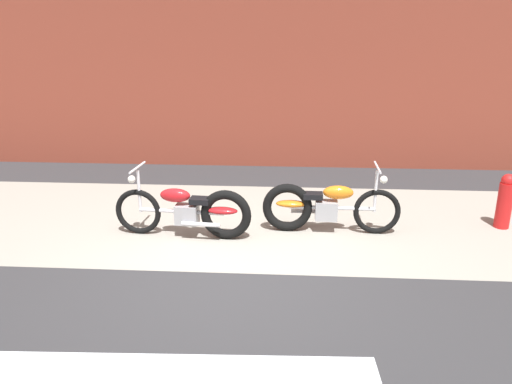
# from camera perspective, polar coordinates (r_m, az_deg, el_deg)

# --- Properties ---
(ground_plane) EXTENTS (80.00, 80.00, 0.00)m
(ground_plane) POSITION_cam_1_polar(r_m,az_deg,el_deg) (6.37, -2.79, -9.11)
(ground_plane) COLOR #2D2D30
(sidewalk_slab) EXTENTS (36.00, 3.50, 0.01)m
(sidewalk_slab) POSITION_cam_1_polar(r_m,az_deg,el_deg) (7.95, -1.40, -3.25)
(sidewalk_slab) COLOR gray
(sidewalk_slab) RESTS_ON ground
(brick_building_wall) EXTENTS (36.00, 0.50, 5.47)m
(brick_building_wall) POSITION_cam_1_polar(r_m,az_deg,el_deg) (10.82, 0.16, 17.39)
(brick_building_wall) COLOR brown
(brick_building_wall) RESTS_ON ground
(motorcycle_red) EXTENTS (2.01, 0.58, 1.03)m
(motorcycle_red) POSITION_cam_1_polar(r_m,az_deg,el_deg) (7.29, -7.20, -2.12)
(motorcycle_red) COLOR black
(motorcycle_red) RESTS_ON ground
(motorcycle_orange) EXTENTS (2.01, 0.58, 1.03)m
(motorcycle_orange) POSITION_cam_1_polar(r_m,az_deg,el_deg) (7.47, 7.32, -1.61)
(motorcycle_orange) COLOR black
(motorcycle_orange) RESTS_ON ground
(fire_hydrant) EXTENTS (0.22, 0.22, 0.84)m
(fire_hydrant) POSITION_cam_1_polar(r_m,az_deg,el_deg) (8.42, 26.19, -0.90)
(fire_hydrant) COLOR red
(fire_hydrant) RESTS_ON ground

